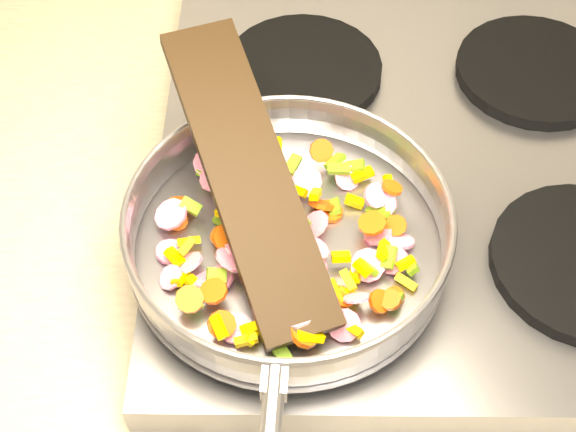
{
  "coord_description": "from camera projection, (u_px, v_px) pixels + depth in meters",
  "views": [
    {
      "loc": [
        -0.85,
        1.07,
        1.6
      ],
      "look_at": [
        -0.86,
        1.53,
        1.01
      ],
      "focal_mm": 50.0,
      "sensor_mm": 36.0,
      "label": 1
    }
  ],
  "objects": [
    {
      "name": "wooden_spatula",
      "position": [
        247.0,
        174.0,
        0.76
      ],
      "size": [
        0.18,
        0.33,
        0.11
      ],
      "primitive_type": "cube",
      "rotation": [
        0.0,
        -0.3,
        1.93
      ],
      "color": "black",
      "rests_on": "saute_pan"
    },
    {
      "name": "cooktop",
      "position": [
        427.0,
        173.0,
        0.9
      ],
      "size": [
        0.6,
        0.6,
        0.04
      ],
      "primitive_type": "cube",
      "color": "#939399",
      "rests_on": "counter_top"
    },
    {
      "name": "grate_bl",
      "position": [
        303.0,
        69.0,
        0.97
      ],
      "size": [
        0.19,
        0.19,
        0.02
      ],
      "primitive_type": "cylinder",
      "color": "black",
      "rests_on": "cooktop"
    },
    {
      "name": "vegetable_heap",
      "position": [
        285.0,
        241.0,
        0.78
      ],
      "size": [
        0.27,
        0.26,
        0.05
      ],
      "color": "#D91561",
      "rests_on": "saute_pan"
    },
    {
      "name": "saute_pan",
      "position": [
        288.0,
        230.0,
        0.77
      ],
      "size": [
        0.36,
        0.52,
        0.06
      ],
      "rotation": [
        0.0,
        0.0,
        -0.06
      ],
      "color": "#9E9EA5",
      "rests_on": "grate_fl"
    },
    {
      "name": "grate_br",
      "position": [
        535.0,
        71.0,
        0.97
      ],
      "size": [
        0.19,
        0.19,
        0.02
      ],
      "primitive_type": "cylinder",
      "color": "black",
      "rests_on": "cooktop"
    },
    {
      "name": "grate_fl",
      "position": [
        304.0,
        260.0,
        0.8
      ],
      "size": [
        0.19,
        0.19,
        0.02
      ],
      "primitive_type": "cylinder",
      "color": "black",
      "rests_on": "cooktop"
    }
  ]
}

